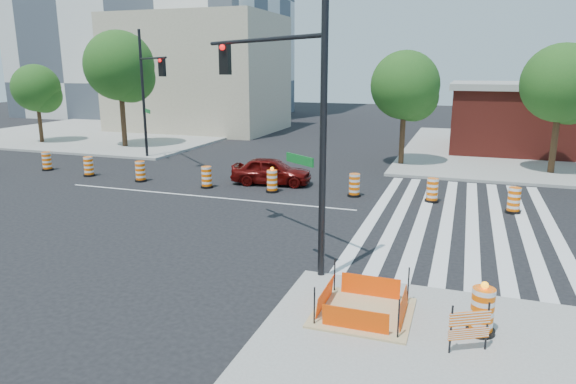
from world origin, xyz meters
name	(u,v)px	position (x,y,z in m)	size (l,w,h in m)	color
ground	(202,196)	(0.00, 0.00, 0.00)	(120.00, 120.00, 0.00)	black
sidewalk_nw	(118,131)	(-18.00, 18.00, 0.07)	(22.00, 22.00, 0.15)	gray
crosswalk_east	(460,220)	(10.95, 0.00, 0.01)	(6.75, 13.50, 0.01)	silver
lane_centerline	(202,196)	(0.00, 0.00, 0.01)	(14.00, 0.12, 0.01)	silver
excavation_pit	(363,311)	(9.00, -9.00, 0.22)	(2.20, 2.20, 0.90)	tan
beige_midrise	(199,74)	(-12.00, 22.00, 5.00)	(14.00, 10.00, 10.00)	tan
red_coupe	(272,171)	(2.06, 3.30, 0.67)	(1.57, 3.91, 1.33)	#500806
signal_pole_se	(285,93)	(6.12, -6.14, 4.94)	(5.02, 3.68, 8.06)	black
signal_pole_nw	(148,83)	(-6.81, 6.47, 4.70)	(4.33, 4.04, 7.66)	black
pit_drum	(482,312)	(11.53, -9.06, 0.64)	(0.60, 0.60, 1.17)	black
barricade	(469,326)	(11.27, -9.90, 0.71)	(0.77, 0.45, 1.01)	#FE6105
tree_north_a	(37,91)	(-18.99, 10.35, 3.90)	(3.42, 3.42, 5.81)	#382314
tree_north_b	(120,70)	(-11.85, 10.71, 5.41)	(4.74, 4.74, 8.06)	#382314
tree_north_c	(406,89)	(7.52, 10.29, 4.40)	(3.85, 3.85, 6.55)	#382314
tree_north_d	(562,88)	(15.40, 10.25, 4.59)	(4.02, 4.02, 6.83)	#382314
median_drum_0	(47,162)	(-11.02, 2.45, 0.48)	(0.60, 0.60, 1.02)	black
median_drum_1	(89,167)	(-7.76, 1.94, 0.48)	(0.60, 0.60, 1.02)	black
median_drum_2	(140,172)	(-4.41, 1.74, 0.48)	(0.60, 0.60, 1.02)	black
median_drum_3	(207,178)	(-0.61, 1.60, 0.48)	(0.60, 0.60, 1.02)	black
median_drum_4	(272,182)	(2.66, 1.80, 0.49)	(0.60, 0.60, 1.18)	black
median_drum_5	(354,186)	(6.41, 2.25, 0.48)	(0.60, 0.60, 1.02)	black
median_drum_6	(432,191)	(9.75, 2.39, 0.48)	(0.60, 0.60, 1.02)	black
median_drum_7	(514,201)	(12.92, 1.69, 0.48)	(0.60, 0.60, 1.02)	black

